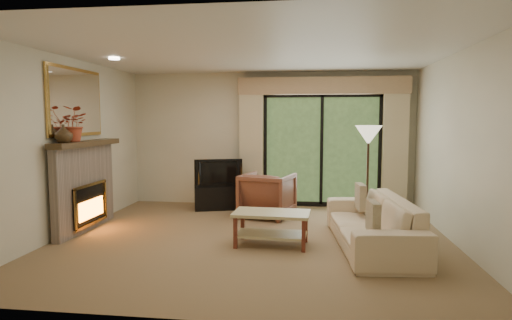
# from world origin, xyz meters

# --- Properties ---
(floor) EXTENTS (5.50, 5.50, 0.00)m
(floor) POSITION_xyz_m (0.00, 0.00, 0.00)
(floor) COLOR olive
(floor) RESTS_ON ground
(ceiling) EXTENTS (5.50, 5.50, 0.00)m
(ceiling) POSITION_xyz_m (0.00, 0.00, 2.60)
(ceiling) COLOR silver
(ceiling) RESTS_ON ground
(wall_back) EXTENTS (5.00, 0.00, 5.00)m
(wall_back) POSITION_xyz_m (0.00, 2.50, 1.30)
(wall_back) COLOR beige
(wall_back) RESTS_ON ground
(wall_front) EXTENTS (5.00, 0.00, 5.00)m
(wall_front) POSITION_xyz_m (0.00, -2.50, 1.30)
(wall_front) COLOR beige
(wall_front) RESTS_ON ground
(wall_left) EXTENTS (0.00, 5.00, 5.00)m
(wall_left) POSITION_xyz_m (-2.75, 0.00, 1.30)
(wall_left) COLOR beige
(wall_left) RESTS_ON ground
(wall_right) EXTENTS (0.00, 5.00, 5.00)m
(wall_right) POSITION_xyz_m (2.75, 0.00, 1.30)
(wall_right) COLOR beige
(wall_right) RESTS_ON ground
(fireplace) EXTENTS (0.24, 1.70, 1.37)m
(fireplace) POSITION_xyz_m (-2.63, 0.20, 0.69)
(fireplace) COLOR slate
(fireplace) RESTS_ON floor
(mirror) EXTENTS (0.07, 1.45, 1.02)m
(mirror) POSITION_xyz_m (-2.71, 0.20, 1.95)
(mirror) COLOR tan
(mirror) RESTS_ON wall_left
(sliding_door) EXTENTS (2.26, 0.10, 2.16)m
(sliding_door) POSITION_xyz_m (1.00, 2.45, 1.10)
(sliding_door) COLOR black
(sliding_door) RESTS_ON floor
(curtain_left) EXTENTS (0.45, 0.18, 2.35)m
(curtain_left) POSITION_xyz_m (-0.35, 2.34, 1.20)
(curtain_left) COLOR #C0AF88
(curtain_left) RESTS_ON floor
(curtain_right) EXTENTS (0.45, 0.18, 2.35)m
(curtain_right) POSITION_xyz_m (2.35, 2.34, 1.20)
(curtain_right) COLOR #C0AF88
(curtain_right) RESTS_ON floor
(cornice) EXTENTS (3.20, 0.24, 0.32)m
(cornice) POSITION_xyz_m (1.00, 2.36, 2.32)
(cornice) COLOR tan
(cornice) RESTS_ON wall_back
(media_console) EXTENTS (0.97, 0.64, 0.44)m
(media_console) POSITION_xyz_m (-0.93, 1.95, 0.22)
(media_console) COLOR black
(media_console) RESTS_ON floor
(tv) EXTENTS (0.89, 0.37, 0.51)m
(tv) POSITION_xyz_m (-0.93, 1.95, 0.70)
(tv) COLOR black
(tv) RESTS_ON media_console
(armchair) EXTENTS (1.01, 1.03, 0.77)m
(armchair) POSITION_xyz_m (0.06, 1.42, 0.39)
(armchair) COLOR brown
(armchair) RESTS_ON floor
(sofa) EXTENTS (1.09, 2.34, 0.66)m
(sofa) POSITION_xyz_m (1.61, -0.15, 0.33)
(sofa) COLOR beige
(sofa) RESTS_ON floor
(pillow_near) EXTENTS (0.13, 0.37, 0.37)m
(pillow_near) POSITION_xyz_m (1.53, -0.80, 0.55)
(pillow_near) COLOR #4C3428
(pillow_near) RESTS_ON sofa
(pillow_far) EXTENTS (0.13, 0.38, 0.38)m
(pillow_far) POSITION_xyz_m (1.53, 0.50, 0.55)
(pillow_far) COLOR #4C3428
(pillow_far) RESTS_ON sofa
(coffee_table) EXTENTS (1.04, 0.61, 0.46)m
(coffee_table) POSITION_xyz_m (0.28, -0.25, 0.23)
(coffee_table) COLOR tan
(coffee_table) RESTS_ON floor
(floor_lamp) EXTENTS (0.56, 0.56, 1.60)m
(floor_lamp) POSITION_xyz_m (1.71, 1.13, 0.80)
(floor_lamp) COLOR beige
(floor_lamp) RESTS_ON floor
(vase) EXTENTS (0.30, 0.30, 0.25)m
(vase) POSITION_xyz_m (-2.61, -0.34, 1.50)
(vase) COLOR #3D2C19
(vase) RESTS_ON fireplace
(branches) EXTENTS (0.47, 0.41, 0.51)m
(branches) POSITION_xyz_m (-2.61, -0.07, 1.62)
(branches) COLOR #9F3D26
(branches) RESTS_ON fireplace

